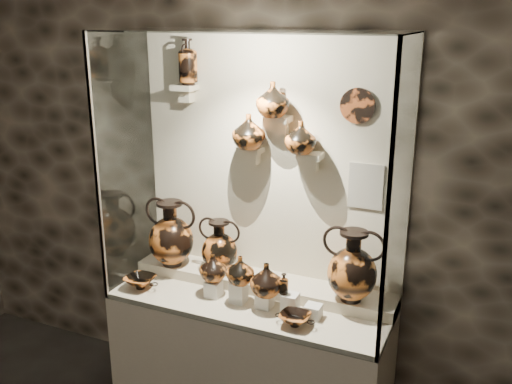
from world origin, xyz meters
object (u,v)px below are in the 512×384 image
at_px(amphora_mid, 220,246).
at_px(lekythos_small, 284,282).
at_px(ovoid_vase_b, 273,99).
at_px(amphora_left, 171,233).
at_px(jug_b, 240,270).
at_px(jug_c, 266,279).
at_px(kylix_left, 140,281).
at_px(ovoid_vase_a, 249,131).
at_px(lekythos_tall, 188,59).
at_px(ovoid_vase_c, 301,137).
at_px(jug_a, 213,267).
at_px(amphora_right, 353,266).
at_px(kylix_right, 295,318).

bearing_deg(amphora_mid, lekythos_small, -0.59).
bearing_deg(ovoid_vase_b, amphora_left, 165.19).
height_order(jug_b, jug_c, jug_b).
relative_size(kylix_left, ovoid_vase_a, 1.16).
height_order(jug_c, ovoid_vase_b, ovoid_vase_b).
distance_m(jug_b, ovoid_vase_b, 1.01).
xyz_separation_m(lekythos_tall, ovoid_vase_c, (0.74, -0.03, -0.41)).
xyz_separation_m(jug_a, jug_c, (0.36, -0.03, 0.00)).
distance_m(amphora_right, ovoid_vase_a, 0.98).
distance_m(lekythos_small, lekythos_tall, 1.45).
relative_size(jug_a, ovoid_vase_b, 0.87).
bearing_deg(jug_a, amphora_mid, 116.77).
bearing_deg(jug_b, jug_c, 16.70).
distance_m(lekythos_small, ovoid_vase_c, 0.83).
height_order(jug_a, lekythos_small, jug_a).
bearing_deg(jug_a, ovoid_vase_a, 69.87).
bearing_deg(lekythos_small, amphora_mid, -178.76).
bearing_deg(lekythos_tall, jug_b, -29.25).
distance_m(amphora_right, ovoid_vase_c, 0.79).
distance_m(lekythos_tall, ovoid_vase_c, 0.85).
height_order(amphora_mid, jug_b, amphora_mid).
height_order(amphora_mid, ovoid_vase_a, ovoid_vase_a).
relative_size(kylix_right, ovoid_vase_a, 1.06).
xyz_separation_m(jug_c, ovoid_vase_a, (-0.23, 0.26, 0.80)).
relative_size(jug_c, ovoid_vase_c, 1.05).
relative_size(jug_a, kylix_left, 0.72).
bearing_deg(amphora_left, kylix_right, -38.03).
bearing_deg(kylix_left, ovoid_vase_b, 33.56).
bearing_deg(jug_b, lekythos_tall, 165.37).
bearing_deg(kylix_left, ovoid_vase_c, 29.78).
distance_m(amphora_mid, ovoid_vase_c, 0.90).
distance_m(lekythos_tall, ovoid_vase_b, 0.61).
bearing_deg(ovoid_vase_b, amphora_mid, 165.48).
distance_m(amphora_mid, jug_a, 0.20).
relative_size(jug_b, lekythos_tall, 0.56).
xyz_separation_m(amphora_right, jug_b, (-0.62, -0.18, -0.07)).
xyz_separation_m(amphora_mid, kylix_right, (0.64, -0.32, -0.20)).
bearing_deg(jug_b, ovoid_vase_a, 120.02).
distance_m(amphora_right, ovoid_vase_b, 1.05).
relative_size(amphora_mid, jug_b, 1.99).
bearing_deg(jug_c, kylix_left, -160.75).
height_order(amphora_mid, lekythos_small, amphora_mid).
bearing_deg(ovoid_vase_a, lekythos_tall, -162.35).
bearing_deg(kylix_left, jug_c, 14.81).
relative_size(amphora_mid, kylix_left, 1.43).
height_order(amphora_left, amphora_right, amphora_left).
bearing_deg(jug_a, kylix_right, -2.27).
distance_m(jug_b, jug_c, 0.17).
bearing_deg(lekythos_small, lekythos_tall, -177.53).
bearing_deg(ovoid_vase_a, ovoid_vase_c, 24.24).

